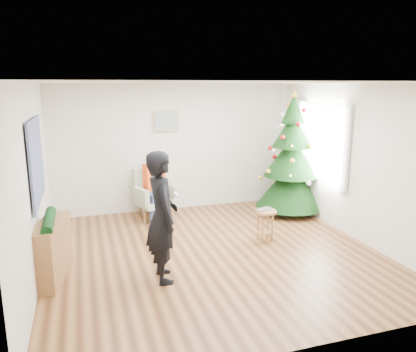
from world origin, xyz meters
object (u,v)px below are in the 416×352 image
object	(u,v)px
stool	(265,226)
christmas_tree	(291,159)
armchair	(154,200)
standing_man	(162,217)
console	(52,251)

from	to	relation	value
stool	christmas_tree	bearing A→B (deg)	48.43
armchair	stool	bearing A→B (deg)	-67.68
christmas_tree	standing_man	xyz separation A→B (m)	(-3.06, -2.13, -0.24)
armchair	standing_man	size ratio (longest dim) A/B	0.56
standing_man	console	size ratio (longest dim) A/B	1.75
christmas_tree	standing_man	bearing A→B (deg)	-145.16
stool	armchair	world-z (taller)	armchair
stool	console	bearing A→B (deg)	-173.99
christmas_tree	console	bearing A→B (deg)	-159.53
stool	standing_man	world-z (taller)	standing_man
stool	console	xyz separation A→B (m)	(-3.30, -0.35, 0.12)
christmas_tree	armchair	distance (m)	2.86
christmas_tree	armchair	bearing A→B (deg)	169.82
armchair	console	bearing A→B (deg)	-147.30
christmas_tree	console	world-z (taller)	christmas_tree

